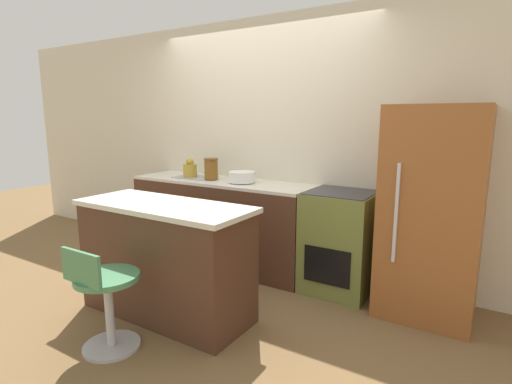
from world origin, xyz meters
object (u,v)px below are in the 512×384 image
(refrigerator, at_px, (432,213))
(kettle, at_px, (190,169))
(stool_chair, at_px, (105,298))
(oven_range, at_px, (339,242))
(mixing_bowl, at_px, (242,177))

(refrigerator, bearing_deg, kettle, 179.82)
(refrigerator, xyz_separation_m, stool_chair, (-1.76, -1.74, -0.46))
(oven_range, bearing_deg, mixing_bowl, -178.56)
(refrigerator, relative_size, stool_chair, 2.21)
(refrigerator, xyz_separation_m, kettle, (-2.51, 0.01, 0.18))
(oven_range, xyz_separation_m, mixing_bowl, (-1.06, -0.03, 0.52))
(refrigerator, bearing_deg, mixing_bowl, 179.74)
(oven_range, height_order, refrigerator, refrigerator)
(stool_chair, height_order, kettle, kettle)
(oven_range, relative_size, mixing_bowl, 3.45)
(kettle, bearing_deg, refrigerator, -0.18)
(oven_range, xyz_separation_m, refrigerator, (0.76, -0.03, 0.38))
(stool_chair, relative_size, mixing_bowl, 2.81)
(oven_range, bearing_deg, refrigerator, -2.60)
(oven_range, distance_m, stool_chair, 2.04)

